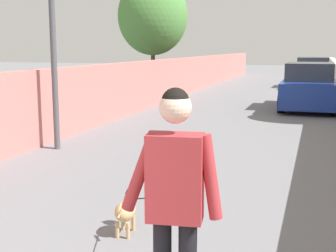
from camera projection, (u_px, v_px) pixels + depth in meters
The scene contains 8 objects.
ground_plane at pixel (239, 113), 14.78m from camera, with size 80.00×80.00×0.00m, color slate.
wall_left at pixel (119, 90), 13.74m from camera, with size 48.00×0.30×1.59m, color #CC726B.
tree_left_near at pixel (153, 16), 20.31m from camera, with size 3.04×3.04×5.08m.
lamp_post at pixel (51, 0), 9.06m from camera, with size 0.36×0.36×4.31m.
person_skateboarder at pixel (175, 191), 3.19m from camera, with size 0.27×0.72×1.71m.
dog at pixel (126, 210), 5.18m from camera, with size 1.92×1.20×1.06m.
car_near at pixel (309, 88), 15.59m from camera, with size 4.02×1.80×1.54m.
car_far at pixel (313, 74), 23.77m from camera, with size 3.88×1.80×1.54m.
Camera 1 is at (-0.63, -2.34, 2.06)m, focal length 49.91 mm.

